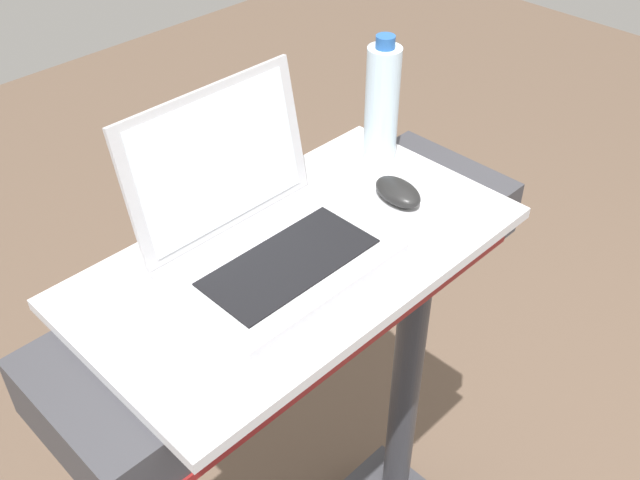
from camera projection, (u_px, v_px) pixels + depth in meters
The scene contains 4 objects.
desk_board at pixel (298, 255), 1.19m from camera, with size 0.73×0.40×0.02m, color silver.
laptop at pixel (261, 228), 1.15m from camera, with size 0.34×0.29×0.25m.
computer_mouse at pixel (398, 192), 1.29m from camera, with size 0.06×0.10×0.03m, color black.
water_bottle at pixel (382, 103), 1.34m from camera, with size 0.06×0.06×0.24m.
Camera 1 is at (-0.62, 0.03, 1.91)m, focal length 41.33 mm.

